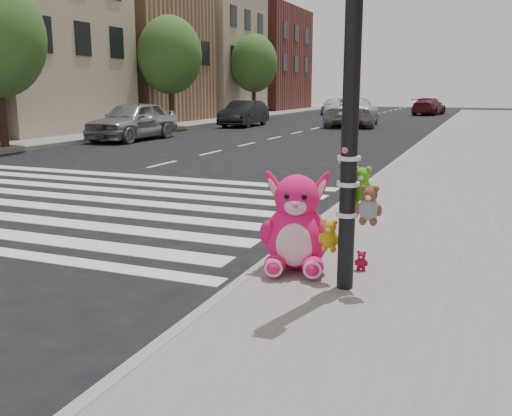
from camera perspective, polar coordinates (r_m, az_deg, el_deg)
The scene contains 18 objects.
ground at distance 5.62m, azimuth -23.50°, elevation -11.03°, with size 120.00×120.00×0.00m, color black.
sidewalk_far at distance 29.30m, azimuth -14.31°, elevation 7.67°, with size 6.00×80.00×0.14m, color slate.
curb_edge at distance 13.88m, azimuth 12.51°, elevation 3.31°, with size 0.12×80.00×0.15m, color gray.
crosswalk at distance 12.25m, azimuth -21.11°, elevation 1.34°, with size 11.00×6.00×0.01m, color silver, non-canonical shape.
bld_far_b at distance 28.40m, azimuth -22.09°, elevation 18.05°, with size 6.00×8.00×11.00m, color #BBAC90.
bld_far_c at distance 35.35m, azimuth -11.43°, elevation 14.87°, with size 6.00×8.00×8.00m, color #A37757.
bld_far_d at distance 43.21m, azimuth -4.66°, elevation 15.83°, with size 6.00×8.00×10.00m, color tan.
bld_far_e at distance 53.23m, azimuth 0.85°, elevation 14.60°, with size 6.00×10.00×9.00m, color brown.
signal_pole at distance 5.50m, azimuth 9.64°, elevation 8.93°, with size 0.67×0.49×4.00m.
tree_far_b at distance 29.67m, azimuth -8.61°, elevation 14.87°, with size 3.20×3.20×5.44m.
tree_far_c at distance 39.54m, azimuth -0.22°, elevation 14.26°, with size 3.20×3.20×5.44m.
pink_bunny at distance 6.19m, azimuth 4.04°, elevation -2.12°, with size 0.85×0.94×1.11m.
red_teddy at distance 6.34m, azimuth 10.50°, elevation -5.19°, with size 0.15×0.10×0.22m, color #A81033, non-canonical shape.
car_silver_far at distance 23.63m, azimuth -12.24°, elevation 8.53°, with size 1.83×4.55×1.55m, color #A0A0A4.
car_dark_far at distance 31.29m, azimuth -1.19°, elevation 9.43°, with size 1.46×4.18×1.38m, color black.
car_white_near at distance 32.08m, azimuth 9.64°, elevation 9.50°, with size 2.61×5.66×1.57m, color beige.
car_maroon_near at distance 46.18m, azimuth 16.89°, elevation 9.71°, with size 1.81×4.46×1.29m, color #591922.
car_silver_deep at distance 45.20m, azimuth 7.79°, elevation 10.09°, with size 1.57×3.90×1.33m, color silver.
Camera 1 is at (3.81, -3.55, 2.10)m, focal length 40.00 mm.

